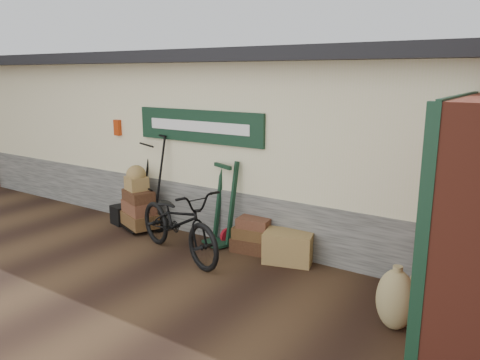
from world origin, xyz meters
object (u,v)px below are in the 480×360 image
green_barrow (223,203)px  suitcase_stack (253,234)px  bicycle (178,218)px  black_trunk (121,215)px  wicker_hamper (288,247)px  porter_trolley (148,181)px

green_barrow → suitcase_stack: green_barrow is taller
bicycle → suitcase_stack: bearing=-29.1°
suitcase_stack → black_trunk: (-2.85, -0.20, -0.11)m
suitcase_stack → black_trunk: 2.86m
wicker_hamper → green_barrow: bearing=177.4°
porter_trolley → suitcase_stack: (2.23, 0.07, -0.61)m
green_barrow → porter_trolley: bearing=-156.7°
black_trunk → bicycle: (2.00, -0.61, 0.45)m
wicker_hamper → black_trunk: bearing=-177.6°
green_barrow → suitcase_stack: (0.58, 0.00, -0.43)m
porter_trolley → black_trunk: 0.96m
bicycle → porter_trolley: bearing=79.0°
green_barrow → wicker_hamper: (1.27, -0.06, -0.48)m
green_barrow → black_trunk: 2.34m
wicker_hamper → black_trunk: 3.54m
green_barrow → wicker_hamper: bearing=18.1°
wicker_hamper → bicycle: size_ratio=0.34×
porter_trolley → wicker_hamper: (2.92, 0.01, -0.66)m
wicker_hamper → porter_trolley: bearing=-179.7°
green_barrow → bicycle: green_barrow is taller
green_barrow → black_trunk: green_barrow is taller
black_trunk → suitcase_stack: bearing=4.1°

